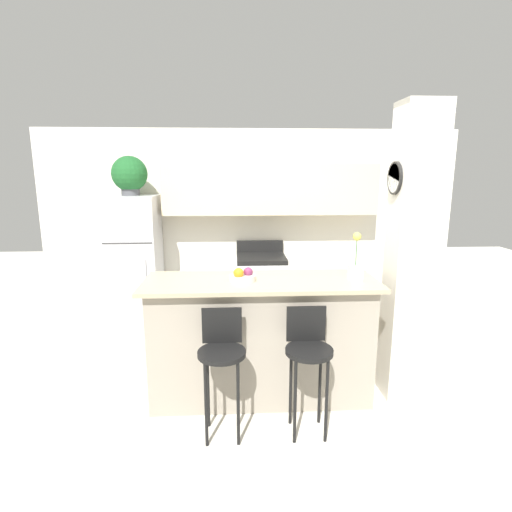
% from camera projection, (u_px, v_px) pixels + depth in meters
% --- Properties ---
extents(ground_plane, '(14.00, 14.00, 0.00)m').
position_uv_depth(ground_plane, '(261.00, 394.00, 3.64)').
color(ground_plane, beige).
extents(wall_back, '(5.60, 0.38, 2.55)m').
position_uv_depth(wall_back, '(258.00, 211.00, 5.37)').
color(wall_back, silver).
rests_on(wall_back, ground_plane).
extents(pillar_right, '(0.38, 0.32, 2.55)m').
position_uv_depth(pillar_right, '(411.00, 257.00, 3.41)').
color(pillar_right, silver).
rests_on(pillar_right, ground_plane).
extents(counter_bar, '(2.01, 0.71, 1.08)m').
position_uv_depth(counter_bar, '(261.00, 338.00, 3.53)').
color(counter_bar, gray).
rests_on(counter_bar, ground_plane).
extents(refrigerator, '(0.62, 0.65, 1.70)m').
position_uv_depth(refrigerator, '(135.00, 262.00, 5.13)').
color(refrigerator, silver).
rests_on(refrigerator, ground_plane).
extents(stove_range, '(0.64, 0.61, 1.07)m').
position_uv_depth(stove_range, '(261.00, 289.00, 5.32)').
color(stove_range, white).
rests_on(stove_range, ground_plane).
extents(bar_stool_left, '(0.36, 0.36, 0.98)m').
position_uv_depth(bar_stool_left, '(222.00, 354.00, 2.99)').
color(bar_stool_left, black).
rests_on(bar_stool_left, ground_plane).
extents(bar_stool_right, '(0.36, 0.36, 0.98)m').
position_uv_depth(bar_stool_right, '(308.00, 352.00, 3.02)').
color(bar_stool_right, black).
rests_on(bar_stool_right, ground_plane).
extents(potted_plant_on_fridge, '(0.43, 0.43, 0.48)m').
position_uv_depth(potted_plant_on_fridge, '(130.00, 175.00, 4.90)').
color(potted_plant_on_fridge, '#4C4C51').
rests_on(potted_plant_on_fridge, refrigerator).
extents(orchid_vase, '(0.11, 0.11, 0.41)m').
position_uv_depth(orchid_vase, '(356.00, 266.00, 3.39)').
color(orchid_vase, white).
rests_on(orchid_vase, counter_bar).
extents(fruit_bowl, '(0.23, 0.23, 0.12)m').
position_uv_depth(fruit_bowl, '(242.00, 276.00, 3.38)').
color(fruit_bowl, silver).
rests_on(fruit_bowl, counter_bar).
extents(trash_bin, '(0.28, 0.28, 0.38)m').
position_uv_depth(trash_bin, '(177.00, 316.00, 5.08)').
color(trash_bin, '#59595B').
rests_on(trash_bin, ground_plane).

